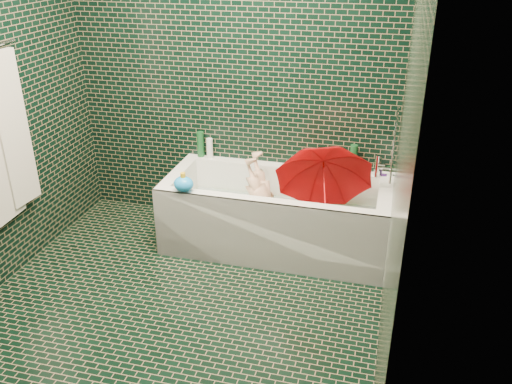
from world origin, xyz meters
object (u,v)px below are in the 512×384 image
(child, at_px, (264,207))
(bath_toy, at_px, (184,184))
(rubber_duck, at_px, (348,167))
(umbrella, at_px, (325,190))
(bathtub, at_px, (276,222))

(child, relative_size, bath_toy, 4.80)
(child, bearing_deg, rubber_duck, 123.37)
(child, height_order, rubber_duck, rubber_duck)
(child, distance_m, umbrella, 0.55)
(umbrella, bearing_deg, rubber_duck, 64.94)
(umbrella, distance_m, bath_toy, 1.02)
(bathtub, bearing_deg, bath_toy, -152.17)
(child, bearing_deg, bath_toy, -45.94)
(umbrella, bearing_deg, child, 157.89)
(child, relative_size, rubber_duck, 7.37)
(child, xyz_separation_m, bath_toy, (-0.51, -0.37, 0.30))
(umbrella, distance_m, rubber_duck, 0.42)
(bath_toy, bearing_deg, child, 54.03)
(bathtub, distance_m, umbrella, 0.51)
(bathtub, distance_m, bath_toy, 0.80)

